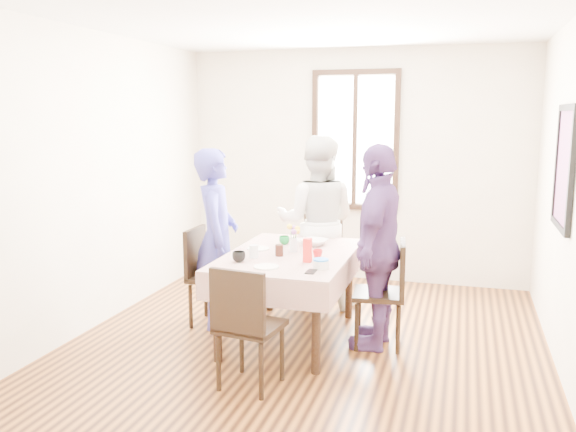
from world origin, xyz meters
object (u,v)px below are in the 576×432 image
at_px(chair_near, 251,326).
at_px(person_far, 317,222).
at_px(person_right, 377,247).
at_px(dining_table, 290,296).
at_px(person_left, 216,238).
at_px(chair_right, 379,294).
at_px(chair_left, 214,277).
at_px(chair_far, 317,261).

relative_size(chair_near, person_far, 0.52).
bearing_deg(person_far, chair_near, 82.81).
relative_size(chair_near, person_right, 0.53).
bearing_deg(person_right, dining_table, -82.52).
distance_m(person_left, person_right, 1.51).
bearing_deg(dining_table, chair_right, 3.35).
height_order(dining_table, chair_near, chair_near).
bearing_deg(chair_left, chair_near, 34.06).
bearing_deg(chair_far, person_far, 96.09).
height_order(chair_left, person_far, person_far).
bearing_deg(chair_near, person_right, 62.02).
distance_m(dining_table, chair_left, 0.79).
distance_m(chair_left, chair_right, 1.55).
relative_size(dining_table, chair_near, 1.59).
distance_m(chair_far, person_left, 1.20).
bearing_deg(person_right, chair_near, -31.82).
xyz_separation_m(person_far, person_right, (0.75, -0.93, -0.01)).
bearing_deg(chair_left, person_right, 86.32).
xyz_separation_m(chair_left, person_far, (0.77, 0.84, 0.42)).
xyz_separation_m(chair_far, person_far, (0.00, -0.02, 0.42)).
bearing_deg(chair_far, person_left, 54.91).
distance_m(chair_far, chair_near, 1.99).
distance_m(chair_far, person_far, 0.42).
xyz_separation_m(chair_far, chair_near, (0.00, -1.99, 0.00)).
bearing_deg(chair_left, chair_far, 137.76).
bearing_deg(person_far, person_left, 41.02).
height_order(dining_table, person_left, person_left).
distance_m(dining_table, person_far, 1.10).
bearing_deg(chair_near, chair_left, 132.22).
height_order(chair_far, person_far, person_far).
relative_size(chair_far, chair_near, 1.00).
relative_size(chair_left, chair_far, 1.00).
bearing_deg(chair_right, chair_left, 80.16).
bearing_deg(chair_near, chair_far, 97.88).
bearing_deg(dining_table, person_right, 3.44).
bearing_deg(chair_far, person_right, 134.46).
relative_size(person_left, person_far, 0.95).
relative_size(person_left, person_right, 0.96).
distance_m(chair_right, chair_near, 1.30).
xyz_separation_m(dining_table, chair_near, (0.00, -1.00, 0.08)).
relative_size(chair_far, person_right, 0.53).
bearing_deg(chair_left, dining_table, 79.76).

